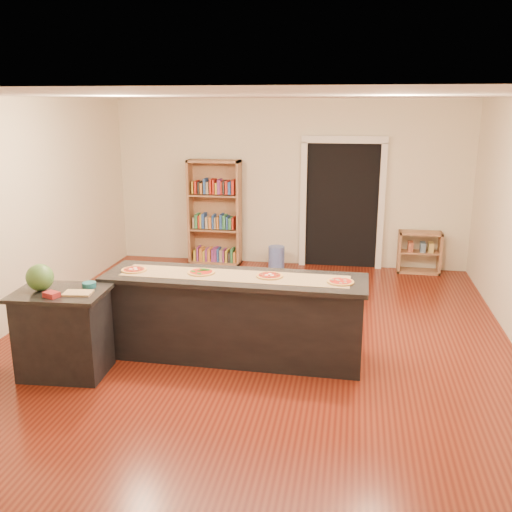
% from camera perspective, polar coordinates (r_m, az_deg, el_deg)
% --- Properties ---
extents(room, '(6.00, 7.00, 2.80)m').
position_cam_1_polar(room, '(6.35, -0.31, 3.02)').
color(room, beige).
rests_on(room, ground).
extents(doorway, '(1.40, 0.09, 2.21)m').
position_cam_1_polar(doorway, '(9.70, 8.62, 5.85)').
color(doorway, black).
rests_on(doorway, room).
extents(kitchen_island, '(2.83, 0.77, 0.93)m').
position_cam_1_polar(kitchen_island, '(6.26, -2.14, -6.06)').
color(kitchen_island, black).
rests_on(kitchen_island, ground).
extents(side_counter, '(0.91, 0.67, 0.90)m').
position_cam_1_polar(side_counter, '(6.20, -18.68, -7.25)').
color(side_counter, black).
rests_on(side_counter, ground).
extents(bookshelf, '(0.90, 0.32, 1.80)m').
position_cam_1_polar(bookshelf, '(9.87, -4.16, 4.36)').
color(bookshelf, '#A57550').
rests_on(bookshelf, ground).
extents(low_shelf, '(0.69, 0.30, 0.69)m').
position_cam_1_polar(low_shelf, '(9.77, 16.00, 0.37)').
color(low_shelf, '#A57550').
rests_on(low_shelf, ground).
extents(waste_bin, '(0.27, 0.27, 0.40)m').
position_cam_1_polar(waste_bin, '(9.62, 2.06, -0.19)').
color(waste_bin, '#546ABC').
rests_on(waste_bin, ground).
extents(kraft_paper, '(2.46, 0.48, 0.00)m').
position_cam_1_polar(kraft_paper, '(6.11, -2.18, -1.99)').
color(kraft_paper, '#9C7650').
rests_on(kraft_paper, kitchen_island).
extents(watermelon, '(0.27, 0.27, 0.27)m').
position_cam_1_polar(watermelon, '(6.10, -20.80, -2.01)').
color(watermelon, '#144214').
rests_on(watermelon, side_counter).
extents(cutting_board, '(0.30, 0.22, 0.02)m').
position_cam_1_polar(cutting_board, '(5.90, -17.38, -3.56)').
color(cutting_board, tan).
rests_on(cutting_board, side_counter).
extents(package_red, '(0.17, 0.15, 0.05)m').
position_cam_1_polar(package_red, '(5.88, -19.77, -3.65)').
color(package_red, maroon).
rests_on(package_red, side_counter).
extents(package_teal, '(0.14, 0.14, 0.05)m').
position_cam_1_polar(package_teal, '(6.07, -16.34, -2.79)').
color(package_teal, '#195966').
rests_on(package_teal, side_counter).
extents(pizza_a, '(0.28, 0.28, 0.02)m').
position_cam_1_polar(pizza_a, '(6.42, -12.10, -1.35)').
color(pizza_a, tan).
rests_on(pizza_a, kitchen_island).
extents(pizza_b, '(0.30, 0.30, 0.02)m').
position_cam_1_polar(pizza_b, '(6.22, -5.51, -1.62)').
color(pizza_b, tan).
rests_on(pizza_b, kitchen_island).
extents(pizza_c, '(0.27, 0.27, 0.02)m').
position_cam_1_polar(pizza_c, '(6.07, 1.37, -1.98)').
color(pizza_c, tan).
rests_on(pizza_c, kitchen_island).
extents(pizza_d, '(0.29, 0.29, 0.02)m').
position_cam_1_polar(pizza_d, '(5.93, 8.45, -2.55)').
color(pizza_d, tan).
rests_on(pizza_d, kitchen_island).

